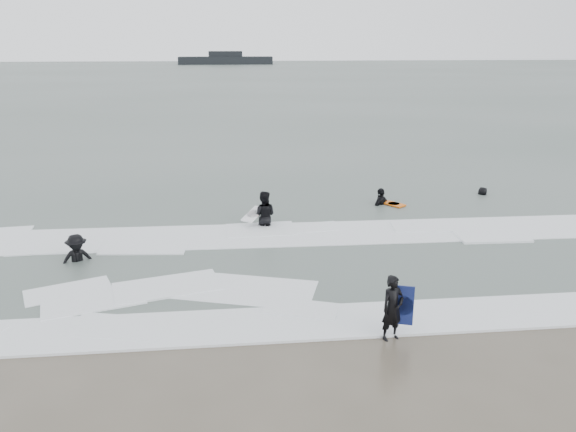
{
  "coord_description": "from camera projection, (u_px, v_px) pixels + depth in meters",
  "views": [
    {
      "loc": [
        -1.61,
        -13.29,
        6.98
      ],
      "look_at": [
        0.0,
        5.0,
        1.1
      ],
      "focal_mm": 35.0,
      "sensor_mm": 36.0,
      "label": 1
    }
  ],
  "objects": [
    {
      "name": "sea",
      "position": [
        247.0,
        81.0,
        90.74
      ],
      "size": [
        320.0,
        320.0,
        0.0
      ],
      "primitive_type": "plane",
      "color": "#47544C",
      "rests_on": "ground"
    },
    {
      "name": "ground",
      "position": [
        304.0,
        313.0,
        14.87
      ],
      "size": [
        320.0,
        320.0,
        0.0
      ],
      "primitive_type": "plane",
      "color": "brown",
      "rests_on": "ground"
    },
    {
      "name": "surfer_breaker",
      "position": [
        78.0,
        263.0,
        18.12
      ],
      "size": [
        1.36,
        1.11,
        1.83
      ],
      "primitive_type": "imported",
      "rotation": [
        0.0,
        0.0,
        0.43
      ],
      "color": "black",
      "rests_on": "ground"
    },
    {
      "name": "surfer_centre",
      "position": [
        391.0,
        338.0,
        13.61
      ],
      "size": [
        0.71,
        0.59,
        1.66
      ],
      "primitive_type": "imported",
      "rotation": [
        0.0,
        0.0,
        0.37
      ],
      "color": "black",
      "rests_on": "ground"
    },
    {
      "name": "vessel_horizon",
      "position": [
        226.0,
        60.0,
        146.78
      ],
      "size": [
        24.41,
        4.36,
        3.31
      ],
      "color": "black",
      "rests_on": "ground"
    },
    {
      "name": "surf_foam",
      "position": [
        291.0,
        259.0,
        18.36
      ],
      "size": [
        30.03,
        9.06,
        0.09
      ],
      "color": "white",
      "rests_on": "ground"
    },
    {
      "name": "surfer_right_near",
      "position": [
        381.0,
        205.0,
        24.37
      ],
      "size": [
        1.13,
        1.11,
        1.91
      ],
      "primitive_type": "imported",
      "rotation": [
        0.0,
        0.0,
        -2.37
      ],
      "color": "black",
      "rests_on": "ground"
    },
    {
      "name": "surfer_right_far",
      "position": [
        482.0,
        196.0,
        25.83
      ],
      "size": [
        0.9,
        0.83,
        1.54
      ],
      "primitive_type": "imported",
      "rotation": [
        0.0,
        0.0,
        -2.55
      ],
      "color": "black",
      "rests_on": "ground"
    },
    {
      "name": "bodyboards",
      "position": [
        345.0,
        230.0,
        19.7
      ],
      "size": [
        7.07,
        11.49,
        1.25
      ],
      "color": "#10194D",
      "rests_on": "ground"
    },
    {
      "name": "surfer_wading",
      "position": [
        264.0,
        227.0,
        21.57
      ],
      "size": [
        1.07,
        0.89,
        1.97
      ],
      "primitive_type": "imported",
      "rotation": [
        0.0,
        0.0,
        2.98
      ],
      "color": "black",
      "rests_on": "ground"
    }
  ]
}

